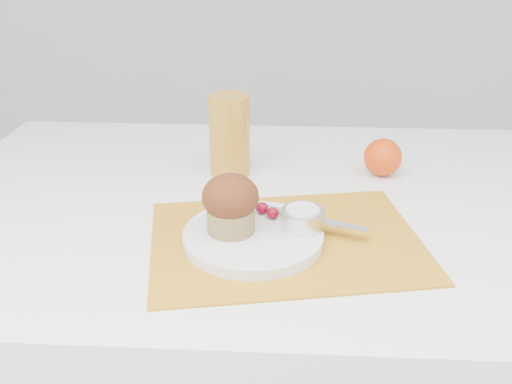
# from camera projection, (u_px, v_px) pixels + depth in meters

# --- Properties ---
(table) EXTENTS (1.20, 0.80, 0.75)m
(table) POSITION_uv_depth(u_px,v_px,m) (261.00, 361.00, 1.18)
(table) COLOR white
(table) RESTS_ON ground
(placemat) EXTENTS (0.46, 0.37, 0.00)m
(placemat) POSITION_uv_depth(u_px,v_px,m) (286.00, 240.00, 0.88)
(placemat) COLOR #C3821B
(placemat) RESTS_ON table
(plate) EXTENTS (0.23, 0.23, 0.02)m
(plate) POSITION_uv_depth(u_px,v_px,m) (253.00, 237.00, 0.87)
(plate) COLOR silver
(plate) RESTS_ON placemat
(ramekin) EXTENTS (0.08, 0.08, 0.03)m
(ramekin) POSITION_uv_depth(u_px,v_px,m) (303.00, 219.00, 0.87)
(ramekin) COLOR silver
(ramekin) RESTS_ON plate
(cream) EXTENTS (0.05, 0.05, 0.01)m
(cream) POSITION_uv_depth(u_px,v_px,m) (303.00, 210.00, 0.87)
(cream) COLOR silver
(cream) RESTS_ON ramekin
(raspberry_near) EXTENTS (0.02, 0.02, 0.02)m
(raspberry_near) POSITION_uv_depth(u_px,v_px,m) (262.00, 208.00, 0.92)
(raspberry_near) COLOR #540210
(raspberry_near) RESTS_ON plate
(raspberry_far) EXTENTS (0.02, 0.02, 0.02)m
(raspberry_far) POSITION_uv_depth(u_px,v_px,m) (273.00, 213.00, 0.90)
(raspberry_far) COLOR #59020D
(raspberry_far) RESTS_ON plate
(butter_knife) EXTENTS (0.18, 0.09, 0.00)m
(butter_knife) POSITION_uv_depth(u_px,v_px,m) (308.00, 218.00, 0.90)
(butter_knife) COLOR silver
(butter_knife) RESTS_ON plate
(orange) EXTENTS (0.07, 0.07, 0.07)m
(orange) POSITION_uv_depth(u_px,v_px,m) (383.00, 157.00, 1.10)
(orange) COLOR #E04207
(orange) RESTS_ON table
(juice_glass) EXTENTS (0.10, 0.10, 0.16)m
(juice_glass) POSITION_uv_depth(u_px,v_px,m) (230.00, 135.00, 1.09)
(juice_glass) COLOR #B77F22
(juice_glass) RESTS_ON table
(muffin) EXTENTS (0.09, 0.09, 0.09)m
(muffin) POSITION_uv_depth(u_px,v_px,m) (231.00, 203.00, 0.85)
(muffin) COLOR olive
(muffin) RESTS_ON plate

